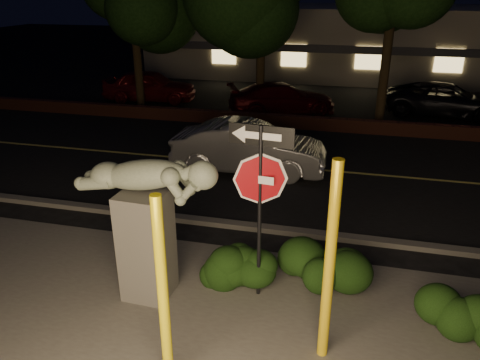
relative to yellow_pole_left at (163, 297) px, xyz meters
name	(u,v)px	position (x,y,z in m)	size (l,w,h in m)	color
ground	(309,139)	(0.72, 11.76, -1.46)	(90.00, 90.00, 0.00)	black
patio	(232,353)	(0.72, 0.76, -1.45)	(14.00, 6.00, 0.02)	#4C4944
road	(299,168)	(0.72, 8.76, -1.45)	(80.00, 8.00, 0.01)	black
lane_marking	(299,168)	(0.72, 8.76, -1.44)	(80.00, 0.12, 0.01)	gold
curb	(276,230)	(0.72, 4.66, -1.40)	(80.00, 0.25, 0.12)	#4C4944
brick_wall	(313,123)	(0.72, 13.06, -1.21)	(40.00, 0.35, 0.50)	#492217
parking_lot	(324,98)	(0.72, 18.76, -1.45)	(40.00, 12.00, 0.01)	black
building	(336,39)	(0.72, 26.74, 0.54)	(22.00, 10.20, 4.00)	gray
yellow_pole_left	(163,297)	(0.00, 0.00, 0.00)	(0.15, 0.15, 2.91)	yellow
yellow_pole_right	(329,265)	(2.04, 1.07, 0.12)	(0.16, 0.16, 3.16)	yellow
signpost	(260,180)	(0.80, 2.30, 0.80)	(1.07, 0.15, 3.17)	black
sculpture	(146,212)	(-1.06, 1.86, 0.20)	(2.50, 0.81, 2.68)	#4C4944
hedge_center	(237,260)	(0.31, 2.64, -1.02)	(1.68, 0.79, 0.87)	black
hedge_right	(322,262)	(1.87, 2.78, -0.91)	(1.68, 0.90, 1.10)	black
hedge_far_right	(471,317)	(4.21, 1.86, -0.96)	(1.42, 0.89, 0.98)	black
silver_sedan	(249,148)	(-0.72, 8.18, -0.71)	(1.57, 4.50, 1.48)	#A8A9AD
parked_car_red	(150,86)	(-7.36, 15.99, -0.71)	(1.75, 4.36, 1.48)	maroon
parked_car_darkred	(282,99)	(-0.85, 15.14, -0.79)	(1.87, 4.60, 1.34)	#41060A
parked_car_dark	(447,100)	(5.97, 16.47, -0.77)	(2.29, 4.96, 1.38)	black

